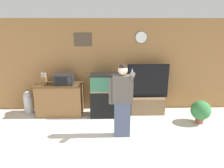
{
  "coord_description": "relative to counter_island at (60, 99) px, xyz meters",
  "views": [
    {
      "loc": [
        0.08,
        -2.56,
        2.41
      ],
      "look_at": [
        0.17,
        2.06,
        1.05
      ],
      "focal_mm": 32.0,
      "sensor_mm": 36.0,
      "label": 1
    }
  ],
  "objects": [
    {
      "name": "counter_island",
      "position": [
        0.0,
        0.0,
        0.0
      ],
      "size": [
        1.26,
        0.57,
        0.89
      ],
      "color": "brown",
      "rests_on": "ground_plane"
    },
    {
      "name": "knife_block",
      "position": [
        -0.39,
        -0.0,
        0.56
      ],
      "size": [
        0.14,
        0.12,
        0.32
      ],
      "color": "brown",
      "rests_on": "counter_island"
    },
    {
      "name": "microwave",
      "position": [
        0.16,
        -0.01,
        0.58
      ],
      "size": [
        0.49,
        0.39,
        0.28
      ],
      "color": "black",
      "rests_on": "counter_island"
    },
    {
      "name": "potted_plant",
      "position": [
        3.68,
        -0.6,
        -0.11
      ],
      "size": [
        0.49,
        0.49,
        0.6
      ],
      "color": "brown",
      "rests_on": "ground_plane"
    },
    {
      "name": "person_standing",
      "position": [
        1.64,
        -1.17,
        0.42
      ],
      "size": [
        0.52,
        0.39,
        1.66
      ],
      "color": "#424C66",
      "rests_on": "ground_plane"
    },
    {
      "name": "trash_bin",
      "position": [
        -0.92,
        0.11,
        -0.11
      ],
      "size": [
        0.26,
        0.26,
        0.65
      ],
      "color": "#B7B7BC",
      "rests_on": "ground_plane"
    },
    {
      "name": "aquarium_on_stand",
      "position": [
        1.28,
        -0.1,
        0.15
      ],
      "size": [
        0.84,
        0.48,
        1.18
      ],
      "color": "black",
      "rests_on": "ground_plane"
    },
    {
      "name": "wall_back_paneled",
      "position": [
        1.26,
        0.43,
        0.86
      ],
      "size": [
        10.0,
        0.08,
        2.6
      ],
      "color": "olive",
      "rests_on": "ground_plane"
    },
    {
      "name": "tv_on_stand",
      "position": [
        2.44,
        0.05,
        -0.03
      ],
      "size": [
        1.13,
        0.4,
        1.41
      ],
      "color": "brown",
      "rests_on": "ground_plane"
    }
  ]
}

